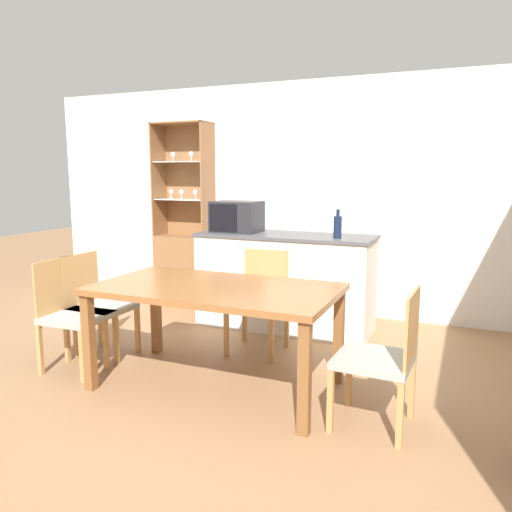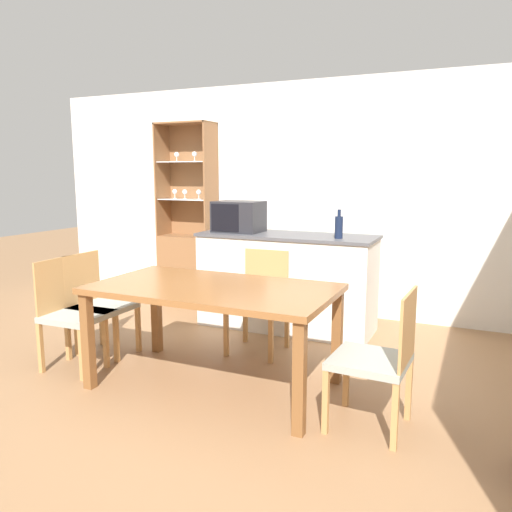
# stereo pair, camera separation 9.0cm
# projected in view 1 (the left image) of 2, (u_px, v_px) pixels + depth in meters

# --- Properties ---
(ground_plane) EXTENTS (18.00, 18.00, 0.00)m
(ground_plane) POSITION_uv_depth(u_px,v_px,m) (189.00, 405.00, 3.39)
(ground_plane) COLOR #936B47
(wall_back) EXTENTS (6.80, 0.06, 2.55)m
(wall_back) POSITION_uv_depth(u_px,v_px,m) (307.00, 199.00, 5.57)
(wall_back) COLOR silver
(wall_back) RESTS_ON ground_plane
(kitchen_counter) EXTENTS (1.76, 0.64, 0.96)m
(kitchen_counter) POSITION_uv_depth(u_px,v_px,m) (285.00, 281.00, 5.03)
(kitchen_counter) COLOR silver
(kitchen_counter) RESTS_ON ground_plane
(display_cabinet) EXTENTS (0.69, 0.34, 2.14)m
(display_cabinet) POSITION_uv_depth(u_px,v_px,m) (185.00, 252.00, 6.08)
(display_cabinet) COLOR brown
(display_cabinet) RESTS_ON ground_plane
(dining_table) EXTENTS (1.74, 0.96, 0.76)m
(dining_table) POSITION_uv_depth(u_px,v_px,m) (216.00, 297.00, 3.59)
(dining_table) COLOR brown
(dining_table) RESTS_ON ground_plane
(dining_chair_side_left_near) EXTENTS (0.47, 0.47, 0.88)m
(dining_chair_side_left_near) POSITION_uv_depth(u_px,v_px,m) (72.00, 314.00, 3.97)
(dining_chair_side_left_near) COLOR #999E93
(dining_chair_side_left_near) RESTS_ON ground_plane
(dining_chair_side_right_near) EXTENTS (0.47, 0.47, 0.88)m
(dining_chair_side_right_near) POSITION_uv_depth(u_px,v_px,m) (382.00, 358.00, 3.03)
(dining_chair_side_right_near) COLOR #999E93
(dining_chair_side_right_near) RESTS_ON ground_plane
(dining_chair_side_left_far) EXTENTS (0.46, 0.46, 0.88)m
(dining_chair_side_left_far) POSITION_uv_depth(u_px,v_px,m) (97.00, 305.00, 4.23)
(dining_chair_side_left_far) COLOR #999E93
(dining_chair_side_left_far) RESTS_ON ground_plane
(dining_chair_head_far) EXTENTS (0.46, 0.46, 0.88)m
(dining_chair_head_far) POSITION_uv_depth(u_px,v_px,m) (259.00, 301.00, 4.37)
(dining_chair_head_far) COLOR #999E93
(dining_chair_head_far) RESTS_ON ground_plane
(microwave) EXTENTS (0.48, 0.37, 0.31)m
(microwave) POSITION_uv_depth(u_px,v_px,m) (237.00, 217.00, 5.11)
(microwave) COLOR #232328
(microwave) RESTS_ON kitchen_counter
(wine_bottle) EXTENTS (0.08, 0.08, 0.27)m
(wine_bottle) POSITION_uv_depth(u_px,v_px,m) (338.00, 226.00, 4.62)
(wine_bottle) COLOR #141E38
(wine_bottle) RESTS_ON kitchen_counter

